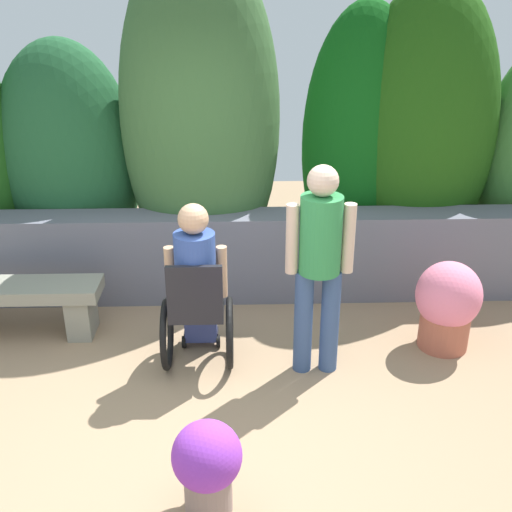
{
  "coord_description": "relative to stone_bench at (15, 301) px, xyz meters",
  "views": [
    {
      "loc": [
        0.28,
        -3.1,
        2.71
      ],
      "look_at": [
        0.41,
        1.11,
        0.85
      ],
      "focal_mm": 42.94,
      "sensor_mm": 36.0,
      "label": 1
    }
  ],
  "objects": [
    {
      "name": "hedge_backdrop",
      "position": [
        1.89,
        1.22,
        1.04
      ],
      "size": [
        7.92,
        1.22,
        3.19
      ],
      "color": "#24691E",
      "rests_on": "ground"
    },
    {
      "name": "flower_pot_terracotta_by_wall",
      "position": [
        1.68,
        -1.96,
        0.01
      ],
      "size": [
        0.39,
        0.39,
        0.58
      ],
      "color": "gray",
      "rests_on": "ground"
    },
    {
      "name": "person_in_wheelchair",
      "position": [
        1.55,
        -0.47,
        0.31
      ],
      "size": [
        0.53,
        0.66,
        1.33
      ],
      "rotation": [
        0.0,
        0.0,
        0.07
      ],
      "color": "black",
      "rests_on": "ground"
    },
    {
      "name": "person_standing_companion",
      "position": [
        2.44,
        -0.59,
        0.62
      ],
      "size": [
        0.49,
        0.3,
        1.62
      ],
      "rotation": [
        0.0,
        0.0,
        -0.29
      ],
      "color": "#364E7C",
      "rests_on": "ground"
    },
    {
      "name": "ground_plane",
      "position": [
        1.59,
        -1.45,
        -0.31
      ],
      "size": [
        11.65,
        11.65,
        0.0
      ],
      "primitive_type": "plane",
      "color": "#9A7D5E"
    },
    {
      "name": "stone_bench",
      "position": [
        0.0,
        0.0,
        0.0
      ],
      "size": [
        1.43,
        0.38,
        0.47
      ],
      "rotation": [
        0.0,
        0.0,
        -0.09
      ],
      "color": "gray",
      "rests_on": "ground"
    },
    {
      "name": "stone_retaining_wall",
      "position": [
        1.59,
        0.65,
        0.1
      ],
      "size": [
        7.48,
        0.38,
        0.83
      ],
      "primitive_type": "cube",
      "color": "slate",
      "rests_on": "ground"
    },
    {
      "name": "flower_pot_purple_near",
      "position": [
        3.53,
        -0.3,
        0.08
      ],
      "size": [
        0.52,
        0.52,
        0.74
      ],
      "color": "#AE5944",
      "rests_on": "ground"
    }
  ]
}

